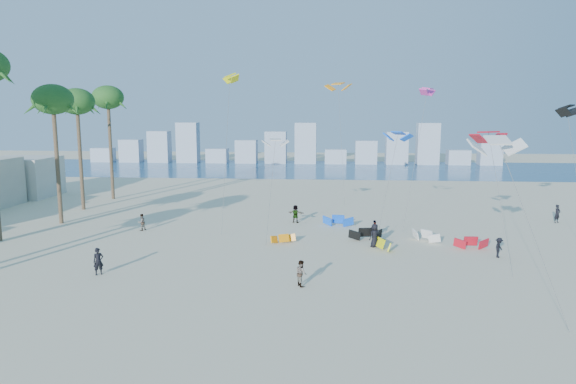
{
  "coord_description": "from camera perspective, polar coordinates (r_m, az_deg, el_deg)",
  "views": [
    {
      "loc": [
        6.2,
        -24.17,
        10.94
      ],
      "look_at": [
        3.0,
        16.0,
        4.5
      ],
      "focal_mm": 32.0,
      "sensor_mm": 36.0,
      "label": 1
    }
  ],
  "objects": [
    {
      "name": "flying_kites",
      "position": [
        44.96,
        13.82,
        8.6
      ],
      "size": [
        32.39,
        37.8,
        14.82
      ],
      "color": "silver",
      "rests_on": "ground"
    },
    {
      "name": "ground",
      "position": [
        27.24,
        -9.31,
        -14.72
      ],
      "size": [
        220.0,
        220.0,
        0.0
      ],
      "primitive_type": "plane",
      "color": "beige",
      "rests_on": "ground"
    },
    {
      "name": "grounded_kites",
      "position": [
        44.73,
        10.21,
        -4.65
      ],
      "size": [
        17.8,
        10.56,
        0.95
      ],
      "color": "orange",
      "rests_on": "ground"
    },
    {
      "name": "kitesurfer_near",
      "position": [
        36.93,
        -20.32,
        -7.24
      ],
      "size": [
        0.8,
        0.75,
        1.84
      ],
      "primitive_type": "imported",
      "rotation": [
        0.0,
        0.0,
        0.63
      ],
      "color": "black",
      "rests_on": "ground"
    },
    {
      "name": "distant_skyline",
      "position": [
        106.71,
        0.58,
        4.86
      ],
      "size": [
        85.0,
        3.0,
        8.4
      ],
      "color": "#9EADBF",
      "rests_on": "ground"
    },
    {
      "name": "kitesurfer_mid",
      "position": [
        32.58,
        1.47,
        -9.0
      ],
      "size": [
        0.92,
        1.0,
        1.66
      ],
      "primitive_type": "imported",
      "rotation": [
        0.0,
        0.0,
        2.03
      ],
      "color": "gray",
      "rests_on": "ground"
    },
    {
      "name": "ocean",
      "position": [
        96.99,
        0.86,
        2.6
      ],
      "size": [
        220.0,
        220.0,
        0.0
      ],
      "primitive_type": "plane",
      "color": "navy",
      "rests_on": "ground"
    },
    {
      "name": "kitesurfers_far",
      "position": [
        45.87,
        7.42,
        -3.7
      ],
      "size": [
        40.36,
        13.78,
        1.91
      ],
      "color": "black",
      "rests_on": "ground"
    }
  ]
}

